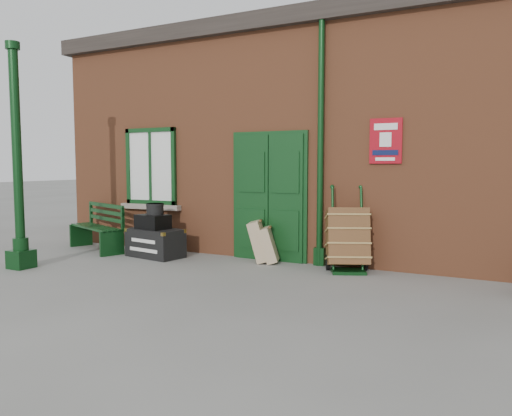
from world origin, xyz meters
The scene contains 10 objects.
ground centered at (0.00, 0.00, 0.00)m, with size 80.00×80.00×0.00m, color gray.
station_building centered at (0.00, 3.49, 2.16)m, with size 10.30×4.30×4.36m.
canopy_column centered at (-3.60, -1.00, 1.41)m, with size 0.34×0.34×3.61m.
bench centered at (-3.74, 0.87, 0.48)m, with size 1.60×1.02×0.95m.
houdini_trunk centered at (-2.29, 0.80, 0.26)m, with size 1.03×0.57×0.52m, color black.
strongbox centered at (-2.34, 0.80, 0.64)m, with size 0.57×0.41×0.26m, color black.
hatbox centered at (-2.31, 0.83, 0.88)m, with size 0.31×0.31×0.21m, color black.
suitcase_back centered at (-0.38, 1.25, 0.36)m, with size 0.20×0.50×0.70m, color tan.
suitcase_front centered at (-0.20, 1.25, 0.31)m, with size 0.18×0.45×0.60m, color tan.
porter_trolley centered at (1.19, 1.23, 0.51)m, with size 0.87×0.90×1.33m.
Camera 1 is at (3.47, -6.38, 1.69)m, focal length 35.00 mm.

